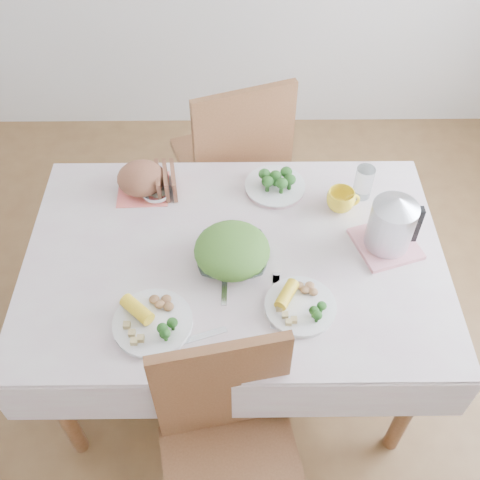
{
  "coord_description": "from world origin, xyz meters",
  "views": [
    {
      "loc": [
        0.01,
        -1.28,
        2.31
      ],
      "look_at": [
        0.02,
        0.02,
        0.82
      ],
      "focal_mm": 42.0,
      "sensor_mm": 36.0,
      "label": 1
    }
  ],
  "objects_px": {
    "dinner_plate_left": "(153,323)",
    "dinner_plate_right": "(300,306)",
    "chair_far": "(229,167)",
    "salad_bowl": "(232,257)",
    "yellow_mug": "(341,200)",
    "dining_table": "(235,315)",
    "electric_kettle": "(392,223)"
  },
  "relations": [
    {
      "from": "dinner_plate_left",
      "to": "dinner_plate_right",
      "type": "distance_m",
      "value": 0.48
    },
    {
      "from": "chair_far",
      "to": "salad_bowl",
      "type": "relative_size",
      "value": 4.17
    },
    {
      "from": "chair_far",
      "to": "yellow_mug",
      "type": "relative_size",
      "value": 9.55
    },
    {
      "from": "dining_table",
      "to": "salad_bowl",
      "type": "xyz_separation_m",
      "value": [
        -0.01,
        -0.03,
        0.42
      ]
    },
    {
      "from": "salad_bowl",
      "to": "dinner_plate_left",
      "type": "xyz_separation_m",
      "value": [
        -0.26,
        -0.26,
        -0.02
      ]
    },
    {
      "from": "dining_table",
      "to": "electric_kettle",
      "type": "height_order",
      "value": "electric_kettle"
    },
    {
      "from": "chair_far",
      "to": "dinner_plate_left",
      "type": "distance_m",
      "value": 1.17
    },
    {
      "from": "yellow_mug",
      "to": "electric_kettle",
      "type": "relative_size",
      "value": 0.48
    },
    {
      "from": "dining_table",
      "to": "yellow_mug",
      "type": "height_order",
      "value": "yellow_mug"
    },
    {
      "from": "electric_kettle",
      "to": "chair_far",
      "type": "bearing_deg",
      "value": 121.3
    },
    {
      "from": "dining_table",
      "to": "dinner_plate_left",
      "type": "relative_size",
      "value": 5.39
    },
    {
      "from": "yellow_mug",
      "to": "electric_kettle",
      "type": "xyz_separation_m",
      "value": [
        0.14,
        -0.19,
        0.08
      ]
    },
    {
      "from": "dining_table",
      "to": "yellow_mug",
      "type": "bearing_deg",
      "value": 29.53
    },
    {
      "from": "salad_bowl",
      "to": "yellow_mug",
      "type": "relative_size",
      "value": 2.29
    },
    {
      "from": "dinner_plate_left",
      "to": "electric_kettle",
      "type": "height_order",
      "value": "electric_kettle"
    },
    {
      "from": "dining_table",
      "to": "dinner_plate_right",
      "type": "height_order",
      "value": "dinner_plate_right"
    },
    {
      "from": "dinner_plate_right",
      "to": "chair_far",
      "type": "bearing_deg",
      "value": 103.11
    },
    {
      "from": "salad_bowl",
      "to": "electric_kettle",
      "type": "bearing_deg",
      "value": 7.41
    },
    {
      "from": "salad_bowl",
      "to": "yellow_mug",
      "type": "bearing_deg",
      "value": 32.38
    },
    {
      "from": "salad_bowl",
      "to": "electric_kettle",
      "type": "distance_m",
      "value": 0.57
    },
    {
      "from": "yellow_mug",
      "to": "salad_bowl",
      "type": "bearing_deg",
      "value": -147.62
    },
    {
      "from": "dinner_plate_right",
      "to": "salad_bowl",
      "type": "bearing_deg",
      "value": 138.5
    },
    {
      "from": "chair_far",
      "to": "electric_kettle",
      "type": "distance_m",
      "value": 1.04
    },
    {
      "from": "electric_kettle",
      "to": "salad_bowl",
      "type": "bearing_deg",
      "value": -178.03
    },
    {
      "from": "chair_far",
      "to": "dinner_plate_left",
      "type": "height_order",
      "value": "chair_far"
    },
    {
      "from": "chair_far",
      "to": "salad_bowl",
      "type": "height_order",
      "value": "chair_far"
    },
    {
      "from": "chair_far",
      "to": "dinner_plate_right",
      "type": "relative_size",
      "value": 4.35
    },
    {
      "from": "dinner_plate_right",
      "to": "electric_kettle",
      "type": "bearing_deg",
      "value": 39.32
    },
    {
      "from": "dinner_plate_left",
      "to": "dinner_plate_right",
      "type": "height_order",
      "value": "same"
    },
    {
      "from": "salad_bowl",
      "to": "chair_far",
      "type": "bearing_deg",
      "value": 91.17
    },
    {
      "from": "yellow_mug",
      "to": "electric_kettle",
      "type": "distance_m",
      "value": 0.25
    },
    {
      "from": "dinner_plate_left",
      "to": "yellow_mug",
      "type": "relative_size",
      "value": 2.39
    }
  ]
}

